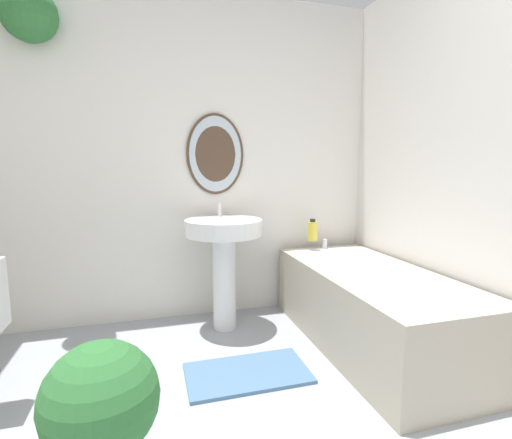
% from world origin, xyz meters
% --- Properties ---
extents(wall_back, '(2.96, 0.34, 2.40)m').
position_xyz_m(wall_back, '(-0.08, 2.29, 1.27)').
color(wall_back, silver).
rests_on(wall_back, ground_plane).
extents(wall_right, '(0.06, 2.40, 2.40)m').
position_xyz_m(wall_right, '(1.45, 1.14, 1.20)').
color(wall_right, silver).
rests_on(wall_right, ground_plane).
extents(pedestal_sink, '(0.54, 0.54, 0.89)m').
position_xyz_m(pedestal_sink, '(0.19, 1.97, 0.59)').
color(pedestal_sink, white).
rests_on(pedestal_sink, ground_plane).
extents(bathtub, '(0.70, 1.54, 0.57)m').
position_xyz_m(bathtub, '(1.05, 1.46, 0.26)').
color(bathtub, '#B2A893').
rests_on(bathtub, ground_plane).
extents(shampoo_bottle, '(0.08, 0.08, 0.17)m').
position_xyz_m(shampoo_bottle, '(0.93, 2.11, 0.65)').
color(shampoo_bottle, gold).
rests_on(shampoo_bottle, bathtub).
extents(potted_plant, '(0.41, 0.41, 0.53)m').
position_xyz_m(potted_plant, '(-0.48, 0.78, 0.31)').
color(potted_plant, silver).
rests_on(potted_plant, ground_plane).
extents(bath_mat, '(0.67, 0.38, 0.02)m').
position_xyz_m(bath_mat, '(0.19, 1.33, 0.01)').
color(bath_mat, '#4C7093').
rests_on(bath_mat, ground_plane).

